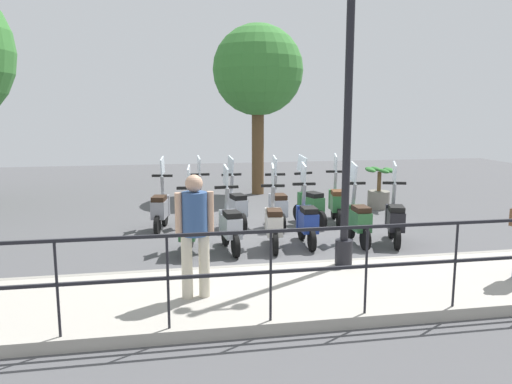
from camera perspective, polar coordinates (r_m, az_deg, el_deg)
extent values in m
plane|color=#4C4C4F|center=(10.07, 3.02, -5.16)|extent=(28.00, 28.00, 0.00)
cube|color=#A39E93|center=(7.12, 9.13, -10.93)|extent=(2.20, 20.00, 0.15)
cube|color=gray|center=(8.06, 6.61, -8.42)|extent=(0.10, 20.00, 0.15)
cube|color=black|center=(5.90, 12.66, -3.90)|extent=(0.04, 16.00, 0.04)
cube|color=black|center=(6.02, 12.49, -8.28)|extent=(0.04, 16.00, 0.04)
cylinder|color=black|center=(6.56, 21.80, -7.76)|extent=(0.03, 0.03, 1.05)
cylinder|color=black|center=(6.04, 12.48, -8.76)|extent=(0.03, 0.03, 1.05)
cylinder|color=black|center=(5.71, 1.69, -9.62)|extent=(0.03, 0.03, 1.05)
cylinder|color=black|center=(5.59, -10.03, -10.17)|extent=(0.03, 0.03, 1.05)
cylinder|color=black|center=(5.71, -21.76, -10.31)|extent=(0.03, 0.03, 1.05)
cylinder|color=black|center=(7.87, 9.99, -6.83)|extent=(0.26, 0.26, 0.40)
cylinder|color=black|center=(7.56, 10.43, 8.10)|extent=(0.12, 0.12, 4.46)
cylinder|color=beige|center=(6.45, -7.89, -8.50)|extent=(0.14, 0.14, 0.82)
cylinder|color=beige|center=(6.48, -5.94, -8.37)|extent=(0.14, 0.14, 0.82)
cylinder|color=#335184|center=(6.29, -7.03, -2.49)|extent=(0.35, 0.35, 0.55)
sphere|color=tan|center=(6.22, -7.11, 0.98)|extent=(0.22, 0.22, 0.22)
cylinder|color=tan|center=(6.26, -8.85, -2.44)|extent=(0.09, 0.09, 0.52)
cylinder|color=tan|center=(6.32, -5.24, -2.26)|extent=(0.09, 0.09, 0.52)
cylinder|color=brown|center=(14.96, 0.21, 4.86)|extent=(0.36, 0.36, 2.67)
sphere|color=#387A33|center=(14.96, 0.21, 13.78)|extent=(2.64, 2.64, 2.64)
cylinder|color=slate|center=(13.27, 13.82, -0.86)|extent=(0.56, 0.56, 0.45)
cylinder|color=brown|center=(13.19, 13.90, 1.17)|extent=(0.10, 0.10, 0.50)
ellipsoid|color=#2D6B2D|center=(13.38, 13.51, 2.60)|extent=(0.56, 0.16, 0.10)
ellipsoid|color=#2D6B2D|center=(12.93, 14.40, 2.33)|extent=(0.56, 0.16, 0.10)
ellipsoid|color=#2D6B2D|center=(13.05, 12.95, 2.45)|extent=(0.56, 0.16, 0.10)
ellipsoid|color=#2D6B2D|center=(13.26, 14.94, 2.48)|extent=(0.56, 0.16, 0.10)
ellipsoid|color=#2D6B2D|center=(13.24, 12.92, 2.55)|extent=(0.56, 0.16, 0.10)
ellipsoid|color=#2D6B2D|center=(13.07, 14.99, 2.38)|extent=(0.56, 0.16, 0.10)
cylinder|color=black|center=(10.29, 15.19, -4.01)|extent=(0.41, 0.20, 0.40)
cylinder|color=black|center=(9.50, 15.84, -5.17)|extent=(0.41, 0.20, 0.40)
cube|color=black|center=(9.75, 15.64, -3.09)|extent=(0.66, 0.45, 0.36)
cube|color=black|center=(10.03, 15.42, -2.62)|extent=(0.21, 0.32, 0.44)
cube|color=black|center=(9.64, 15.76, -1.84)|extent=(0.46, 0.37, 0.10)
cylinder|color=gray|center=(10.02, 15.46, -0.56)|extent=(0.20, 0.12, 0.55)
cube|color=black|center=(9.98, 15.53, 0.99)|extent=(0.19, 0.44, 0.05)
cube|color=silver|center=(10.01, 15.54, 2.18)|extent=(0.38, 0.15, 0.42)
cylinder|color=black|center=(10.08, 10.70, -4.13)|extent=(0.40, 0.09, 0.40)
cylinder|color=black|center=(9.32, 12.38, -5.29)|extent=(0.40, 0.09, 0.40)
cube|color=#2D6B38|center=(9.56, 11.74, -3.18)|extent=(0.61, 0.30, 0.36)
cube|color=#2D6B38|center=(9.82, 11.16, -2.70)|extent=(0.13, 0.30, 0.44)
cube|color=black|center=(9.45, 11.93, -1.91)|extent=(0.41, 0.27, 0.10)
cylinder|color=gray|center=(9.81, 11.11, -0.60)|extent=(0.19, 0.08, 0.55)
cube|color=black|center=(9.76, 11.16, 0.98)|extent=(0.07, 0.44, 0.05)
cube|color=silver|center=(9.79, 11.08, 2.19)|extent=(0.39, 0.04, 0.42)
cylinder|color=black|center=(9.86, 5.23, -4.30)|extent=(0.40, 0.10, 0.40)
cylinder|color=black|center=(9.08, 6.41, -5.53)|extent=(0.40, 0.10, 0.40)
cube|color=navy|center=(9.32, 5.94, -3.35)|extent=(0.61, 0.31, 0.36)
cube|color=navy|center=(9.59, 5.53, -2.85)|extent=(0.13, 0.31, 0.44)
cube|color=black|center=(9.21, 6.07, -2.05)|extent=(0.41, 0.28, 0.10)
cylinder|color=gray|center=(9.58, 5.49, -0.70)|extent=(0.19, 0.08, 0.55)
cube|color=black|center=(9.54, 5.51, 0.92)|extent=(0.08, 0.44, 0.05)
cube|color=silver|center=(9.57, 5.45, 2.16)|extent=(0.39, 0.05, 0.42)
cylinder|color=black|center=(9.61, 1.84, -4.62)|extent=(0.41, 0.13, 0.40)
cylinder|color=black|center=(8.81, 2.24, -5.94)|extent=(0.41, 0.13, 0.40)
cube|color=beige|center=(9.06, 2.08, -3.68)|extent=(0.63, 0.36, 0.36)
cube|color=beige|center=(9.34, 1.94, -3.15)|extent=(0.16, 0.31, 0.44)
cube|color=black|center=(8.95, 2.13, -2.34)|extent=(0.43, 0.31, 0.10)
cylinder|color=gray|center=(9.33, 1.93, -0.94)|extent=(0.19, 0.09, 0.55)
cube|color=black|center=(9.28, 1.94, 0.72)|extent=(0.12, 0.44, 0.05)
cube|color=silver|center=(9.31, 1.92, 2.00)|extent=(0.39, 0.08, 0.42)
cylinder|color=black|center=(9.45, -3.54, -4.88)|extent=(0.41, 0.12, 0.40)
cylinder|color=black|center=(8.67, -2.35, -6.20)|extent=(0.41, 0.12, 0.40)
cube|color=#B7BCC6|center=(8.91, -2.86, -3.91)|extent=(0.62, 0.34, 0.36)
cube|color=#B7BCC6|center=(9.18, -3.27, -3.39)|extent=(0.15, 0.31, 0.44)
cube|color=black|center=(8.79, -2.77, -2.55)|extent=(0.42, 0.30, 0.10)
cylinder|color=gray|center=(9.17, -3.38, -1.14)|extent=(0.19, 0.09, 0.55)
cube|color=black|center=(9.12, -3.39, 0.56)|extent=(0.10, 0.44, 0.05)
cube|color=silver|center=(9.15, -3.49, 1.85)|extent=(0.39, 0.07, 0.42)
cylinder|color=black|center=(9.41, -7.47, -5.01)|extent=(0.41, 0.14, 0.40)
cylinder|color=black|center=(8.62, -7.95, -6.39)|extent=(0.41, 0.14, 0.40)
cube|color=#2D6B38|center=(8.86, -7.79, -4.06)|extent=(0.63, 0.36, 0.36)
cube|color=#2D6B38|center=(9.14, -7.62, -3.52)|extent=(0.16, 0.31, 0.44)
cube|color=black|center=(8.74, -7.86, -2.70)|extent=(0.43, 0.31, 0.10)
cylinder|color=gray|center=(9.13, -7.64, -1.26)|extent=(0.19, 0.09, 0.55)
cube|color=black|center=(9.08, -7.68, 0.45)|extent=(0.12, 0.44, 0.05)
cube|color=silver|center=(9.11, -7.67, 1.75)|extent=(0.39, 0.08, 0.42)
cylinder|color=black|center=(11.82, 8.86, -2.06)|extent=(0.41, 0.16, 0.40)
cylinder|color=black|center=(11.02, 9.46, -2.92)|extent=(0.41, 0.16, 0.40)
cube|color=#2D6B38|center=(11.29, 9.25, -1.17)|extent=(0.64, 0.39, 0.36)
cube|color=#2D6B38|center=(11.56, 9.04, -0.81)|extent=(0.18, 0.32, 0.44)
cube|color=#4C2D19|center=(11.18, 9.34, -0.08)|extent=(0.44, 0.33, 0.10)
cylinder|color=gray|center=(11.57, 9.05, 0.97)|extent=(0.19, 0.10, 0.55)
cube|color=black|center=(11.53, 9.08, 2.32)|extent=(0.14, 0.44, 0.05)
cube|color=silver|center=(11.56, 9.07, 3.34)|extent=(0.39, 0.10, 0.42)
cylinder|color=black|center=(11.41, 4.94, -2.40)|extent=(0.41, 0.20, 0.40)
cylinder|color=black|center=(10.74, 7.35, -3.20)|extent=(0.41, 0.20, 0.40)
cube|color=#2D6B38|center=(10.95, 6.38, -1.44)|extent=(0.66, 0.45, 0.36)
cube|color=#2D6B38|center=(11.18, 5.55, -1.09)|extent=(0.21, 0.32, 0.44)
cube|color=black|center=(10.85, 6.62, -0.31)|extent=(0.46, 0.37, 0.10)
cylinder|color=gray|center=(11.17, 5.40, 0.75)|extent=(0.20, 0.12, 0.55)
cube|color=black|center=(11.13, 5.43, 2.15)|extent=(0.19, 0.44, 0.05)
cube|color=silver|center=(11.16, 5.27, 3.20)|extent=(0.38, 0.15, 0.42)
cylinder|color=black|center=(11.19, 2.00, -2.61)|extent=(0.40, 0.08, 0.40)
cylinder|color=black|center=(10.40, 3.00, -3.55)|extent=(0.40, 0.08, 0.40)
cube|color=#B7BCC6|center=(10.65, 2.60, -1.69)|extent=(0.60, 0.28, 0.36)
cube|color=#B7BCC6|center=(10.93, 2.25, -1.30)|extent=(0.12, 0.30, 0.44)
cube|color=black|center=(10.54, 2.69, -0.54)|extent=(0.40, 0.26, 0.10)
cylinder|color=gray|center=(10.92, 2.19, 0.59)|extent=(0.18, 0.07, 0.55)
cube|color=black|center=(10.88, 2.20, 2.02)|extent=(0.06, 0.44, 0.05)
cube|color=silver|center=(10.92, 2.14, 3.10)|extent=(0.39, 0.03, 0.42)
cylinder|color=black|center=(11.15, -3.03, -2.66)|extent=(0.41, 0.16, 0.40)
cylinder|color=black|center=(10.39, -1.57, -3.55)|extent=(0.41, 0.16, 0.40)
cube|color=#B7BCC6|center=(10.63, -2.18, -1.71)|extent=(0.64, 0.39, 0.36)
cube|color=#B7BCC6|center=(10.90, -2.69, -1.33)|extent=(0.18, 0.32, 0.44)
cube|color=black|center=(10.53, -2.06, -0.55)|extent=(0.44, 0.33, 0.10)
cylinder|color=gray|center=(10.89, -2.81, 0.56)|extent=(0.19, 0.10, 0.55)
cube|color=black|center=(10.85, -2.82, 1.99)|extent=(0.14, 0.44, 0.05)
cube|color=silver|center=(10.89, -2.93, 3.07)|extent=(0.39, 0.10, 0.42)
cylinder|color=black|center=(11.23, -6.51, -2.62)|extent=(0.40, 0.10, 0.40)
cylinder|color=black|center=(10.43, -5.91, -3.55)|extent=(0.40, 0.10, 0.40)
cube|color=#B7BCC6|center=(10.69, -6.18, -1.70)|extent=(0.62, 0.32, 0.36)
cube|color=#B7BCC6|center=(10.97, -6.39, -1.31)|extent=(0.14, 0.31, 0.44)
cube|color=#4C2D19|center=(10.58, -6.15, -0.55)|extent=(0.42, 0.28, 0.10)
cylinder|color=gray|center=(10.97, -6.47, 0.57)|extent=(0.19, 0.08, 0.55)
cube|color=black|center=(10.93, -6.50, 2.00)|extent=(0.09, 0.44, 0.05)
cube|color=silver|center=(10.96, -6.56, 3.07)|extent=(0.39, 0.05, 0.42)
cylinder|color=black|center=(11.16, -10.38, -2.79)|extent=(0.41, 0.15, 0.40)
cylinder|color=black|center=(10.37, -11.22, -3.76)|extent=(0.41, 0.15, 0.40)
cube|color=gray|center=(10.62, -10.92, -1.89)|extent=(0.64, 0.39, 0.36)
cube|color=gray|center=(10.90, -10.63, -1.48)|extent=(0.17, 0.32, 0.44)
cube|color=black|center=(10.51, -11.03, -0.73)|extent=(0.44, 0.33, 0.10)
cylinder|color=gray|center=(10.90, -10.63, 0.41)|extent=(0.19, 0.10, 0.55)
cube|color=black|center=(10.86, -10.67, 1.84)|extent=(0.14, 0.44, 0.05)
cube|color=silver|center=(10.89, -10.65, 2.93)|extent=(0.39, 0.10, 0.42)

